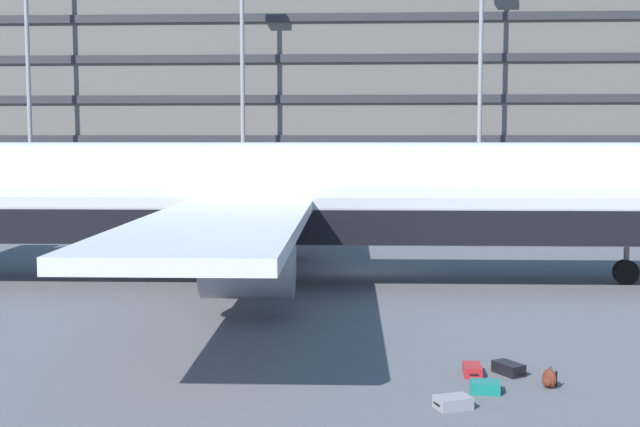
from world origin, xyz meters
name	(u,v)px	position (x,y,z in m)	size (l,w,h in m)	color
ground_plane	(370,275)	(0.00, 0.00, 0.00)	(600.00, 600.00, 0.00)	#5B5B60
terminal_structure	(366,103)	(0.00, 50.63, 8.73)	(160.31, 19.84, 17.46)	#605B56
airliner	(271,199)	(-3.68, -1.79, 3.11)	(39.48, 31.80, 10.90)	silver
light_mast_left	(27,42)	(-28.27, 36.82, 13.35)	(1.80, 0.50, 23.27)	gray
light_mast_center_left	(242,64)	(-10.25, 36.82, 11.39)	(1.80, 0.50, 19.47)	gray
light_mast_center_right	(481,53)	(9.21, 36.82, 12.23)	(1.80, 0.50, 21.10)	gray
suitcase_teal	(472,370)	(2.20, -13.81, 0.12)	(0.41, 0.76, 0.24)	#B21E23
suitcase_upright	(453,402)	(1.51, -16.19, 0.12)	(0.81, 0.69, 0.24)	gray
suitcase_large	(485,387)	(2.29, -15.13, 0.12)	(0.68, 0.52, 0.25)	#147266
suitcase_laid_flat	(509,368)	(3.03, -13.71, 0.13)	(0.73, 0.83, 0.27)	black
backpack_small	(549,379)	(3.72, -14.74, 0.20)	(0.38, 0.42, 0.47)	#592619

